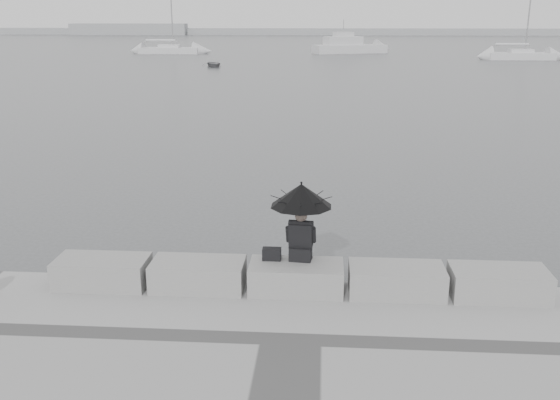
# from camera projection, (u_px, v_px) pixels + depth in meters

# --- Properties ---
(ground) EXTENTS (360.00, 360.00, 0.00)m
(ground) POSITION_uv_depth(u_px,v_px,m) (297.00, 306.00, 11.32)
(ground) COLOR #404245
(ground) RESTS_ON ground
(stone_block_far_left) EXTENTS (1.60, 0.80, 0.50)m
(stone_block_far_left) POSITION_uv_depth(u_px,v_px,m) (102.00, 272.00, 10.90)
(stone_block_far_left) COLOR gray
(stone_block_far_left) RESTS_ON promenade
(stone_block_left) EXTENTS (1.60, 0.80, 0.50)m
(stone_block_left) POSITION_uv_depth(u_px,v_px,m) (198.00, 275.00, 10.79)
(stone_block_left) COLOR gray
(stone_block_left) RESTS_ON promenade
(stone_block_centre) EXTENTS (1.60, 0.80, 0.50)m
(stone_block_centre) POSITION_uv_depth(u_px,v_px,m) (296.00, 278.00, 10.67)
(stone_block_centre) COLOR gray
(stone_block_centre) RESTS_ON promenade
(stone_block_right) EXTENTS (1.60, 0.80, 0.50)m
(stone_block_right) POSITION_uv_depth(u_px,v_px,m) (396.00, 280.00, 10.56)
(stone_block_right) COLOR gray
(stone_block_right) RESTS_ON promenade
(stone_block_far_right) EXTENTS (1.60, 0.80, 0.50)m
(stone_block_far_right) POSITION_uv_depth(u_px,v_px,m) (499.00, 283.00, 10.44)
(stone_block_far_right) COLOR gray
(stone_block_far_right) RESTS_ON promenade
(seated_person) EXTENTS (1.07, 1.07, 1.39)m
(seated_person) POSITION_uv_depth(u_px,v_px,m) (301.00, 205.00, 10.54)
(seated_person) COLOR black
(seated_person) RESTS_ON stone_block_centre
(bag) EXTENTS (0.32, 0.18, 0.21)m
(bag) POSITION_uv_depth(u_px,v_px,m) (272.00, 254.00, 10.77)
(bag) COLOR black
(bag) RESTS_ON stone_block_centre
(distant_landmass) EXTENTS (180.00, 8.00, 2.80)m
(distant_landmass) POSITION_uv_depth(u_px,v_px,m) (292.00, 31.00, 159.30)
(distant_landmass) COLOR #929497
(distant_landmass) RESTS_ON ground
(sailboat_left) EXTENTS (8.04, 2.51, 12.90)m
(sailboat_left) POSITION_uv_depth(u_px,v_px,m) (170.00, 50.00, 83.71)
(sailboat_left) COLOR silver
(sailboat_left) RESTS_ON ground
(sailboat_right) EXTENTS (7.46, 2.51, 12.90)m
(sailboat_right) POSITION_uv_depth(u_px,v_px,m) (520.00, 55.00, 72.50)
(sailboat_right) COLOR silver
(sailboat_right) RESTS_ON ground
(motor_cruiser) EXTENTS (10.29, 6.29, 4.50)m
(motor_cruiser) POSITION_uv_depth(u_px,v_px,m) (350.00, 46.00, 84.56)
(motor_cruiser) COLOR silver
(motor_cruiser) RESTS_ON ground
(dinghy) EXTENTS (3.23, 2.34, 0.50)m
(dinghy) POSITION_uv_depth(u_px,v_px,m) (214.00, 64.00, 62.78)
(dinghy) COLOR gray
(dinghy) RESTS_ON ground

